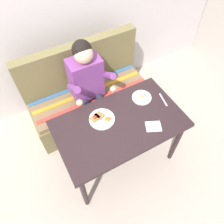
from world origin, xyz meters
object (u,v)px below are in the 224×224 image
object	(u,v)px
fork	(163,100)
person	(89,83)
plate_breakfast	(101,119)
napkin	(153,126)
plate_eggs	(142,97)
couch	(88,97)
table	(120,127)

from	to	relation	value
fork	person	bearing A→B (deg)	146.29
plate_breakfast	napkin	distance (m)	0.49
plate_breakfast	napkin	xyz separation A→B (m)	(0.38, -0.30, -0.01)
fork	plate_eggs	bearing A→B (deg)	155.93
plate_breakfast	napkin	size ratio (longest dim) A/B	1.72
person	plate_eggs	bearing A→B (deg)	-48.66
plate_eggs	napkin	world-z (taller)	plate_eggs
person	plate_breakfast	bearing A→B (deg)	-101.48
person	napkin	bearing A→B (deg)	-69.81
couch	plate_eggs	size ratio (longest dim) A/B	7.38
couch	napkin	world-z (taller)	couch
person	plate_breakfast	size ratio (longest dim) A/B	5.03
person	table	bearing A→B (deg)	-86.22
fork	table	bearing A→B (deg)	-165.45
fork	plate_breakfast	bearing A→B (deg)	-176.21
couch	person	bearing A→B (deg)	-102.56
person	plate_eggs	world-z (taller)	person
person	plate_eggs	size ratio (longest dim) A/B	6.21
couch	plate_breakfast	size ratio (longest dim) A/B	5.98
table	napkin	size ratio (longest dim) A/B	8.59
table	plate_breakfast	bearing A→B (deg)	139.31
plate_breakfast	napkin	world-z (taller)	plate_breakfast
table	person	size ratio (longest dim) A/B	0.99
couch	napkin	xyz separation A→B (m)	(0.25, -0.95, 0.40)
napkin	plate_breakfast	bearing A→B (deg)	141.58
napkin	person	bearing A→B (deg)	110.19
plate_eggs	fork	world-z (taller)	plate_eggs
napkin	fork	size ratio (longest dim) A/B	0.82
couch	fork	distance (m)	0.99
napkin	plate_eggs	bearing A→B (deg)	74.00
table	fork	distance (m)	0.53
couch	plate_breakfast	bearing A→B (deg)	-101.77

